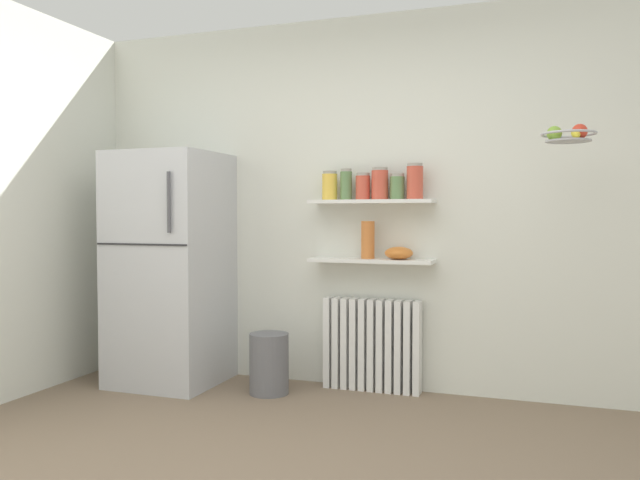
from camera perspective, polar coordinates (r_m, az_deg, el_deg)
ground_plane at (r=3.24m, az=-1.32°, el=-19.73°), size 7.04×7.04×0.00m
back_wall at (r=4.49m, az=5.69°, el=3.35°), size 7.04×0.10×2.60m
refrigerator at (r=4.72m, az=-13.24°, el=-2.49°), size 0.72×0.74×1.66m
radiator at (r=4.46m, az=4.67°, el=-9.33°), size 0.68×0.12×0.63m
wall_shelf_lower at (r=4.36m, az=4.60°, el=-1.85°), size 0.86×0.22×0.02m
wall_shelf_upper at (r=4.35m, az=4.61°, el=3.46°), size 0.86×0.22×0.02m
storage_jar_0 at (r=4.43m, az=0.88°, el=4.88°), size 0.11×0.11×0.20m
storage_jar_1 at (r=4.40m, az=2.36°, el=4.99°), size 0.08×0.08×0.21m
storage_jar_2 at (r=4.36m, az=3.86°, el=4.80°), size 0.10×0.10×0.18m
storage_jar_3 at (r=4.33m, az=5.38°, el=5.04°), size 0.11×0.11×0.22m
storage_jar_4 at (r=4.31m, az=6.93°, el=4.76°), size 0.10×0.10×0.17m
storage_jar_5 at (r=4.28m, az=8.50°, el=5.20°), size 0.11×0.11×0.24m
vase at (r=4.35m, az=4.31°, el=0.01°), size 0.09×0.09×0.26m
shelf_bowl at (r=4.31m, az=7.07°, el=-1.17°), size 0.19×0.19×0.09m
trash_bin at (r=4.41m, az=-4.59°, el=-10.97°), size 0.27×0.27×0.41m
hanging_fruit_basket at (r=3.86m, az=21.38°, el=8.79°), size 0.30×0.30×0.10m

